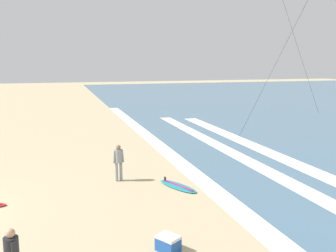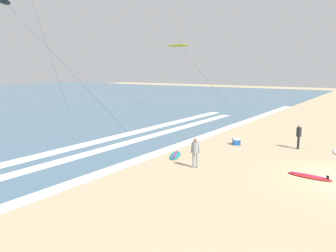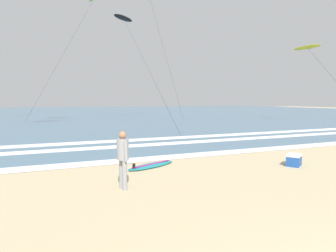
{
  "view_description": "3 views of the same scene",
  "coord_description": "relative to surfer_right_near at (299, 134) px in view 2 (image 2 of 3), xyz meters",
  "views": [
    {
      "loc": [
        13.52,
        4.38,
        5.15
      ],
      "look_at": [
        -3.35,
        9.35,
        2.09
      ],
      "focal_mm": 40.24,
      "sensor_mm": 36.0,
      "label": 1
    },
    {
      "loc": [
        -17.84,
        -1.67,
        5.2
      ],
      "look_at": [
        -1.98,
        8.59,
        2.04
      ],
      "focal_mm": 37.4,
      "sensor_mm": 36.0,
      "label": 2
    },
    {
      "loc": [
        -3.84,
        -0.65,
        2.43
      ],
      "look_at": [
        -0.05,
        8.7,
        1.49
      ],
      "focal_mm": 30.12,
      "sensor_mm": 36.0,
      "label": 3
    }
  ],
  "objects": [
    {
      "name": "wave_foam_mid_break",
      "position": [
        -6.03,
        10.45,
        -0.94
      ],
      "size": [
        36.91,
        0.95,
        0.01
      ],
      "primitive_type": "cube",
      "color": "white",
      "rests_on": "ocean_surface"
    },
    {
      "name": "surfboard_left_pile",
      "position": [
        -5.92,
        5.7,
        -0.91
      ],
      "size": [
        2.16,
        1.4,
        0.25
      ],
      "color": "teal",
      "rests_on": "ground"
    },
    {
      "name": "wave_foam_shoreline",
      "position": [
        -3.83,
        6.97,
        -0.94
      ],
      "size": [
        58.22,
        0.92,
        0.01
      ],
      "primitive_type": "cube",
      "color": "white",
      "rests_on": "ocean_surface"
    },
    {
      "name": "cooler_box",
      "position": [
        -0.99,
        3.83,
        -0.74
      ],
      "size": [
        0.76,
        0.71,
        0.44
      ],
      "color": "#1E4C9E",
      "rests_on": "ground"
    },
    {
      "name": "wave_foam_outer_break",
      "position": [
        -4.62,
        12.48,
        -0.94
      ],
      "size": [
        37.47,
        1.09,
        0.01
      ],
      "primitive_type": "cube",
      "color": "white",
      "rests_on": "ocean_surface"
    },
    {
      "name": "surfboard_near_water",
      "position": [
        -5.89,
        -1.87,
        -0.91
      ],
      "size": [
        0.89,
        2.16,
        0.25
      ],
      "color": "red",
      "rests_on": "ground"
    },
    {
      "name": "kite_black_far_left",
      "position": [
        -1.49,
        28.36,
        10.61
      ],
      "size": [
        2.97,
        16.59,
        11.9
      ],
      "color": "black",
      "rests_on": "ground"
    },
    {
      "name": "kite_yellow_distant_low",
      "position": [
        16.02,
        18.81,
        7.0
      ],
      "size": [
        2.2,
        10.35,
        8.22
      ],
      "color": "yellow",
      "rests_on": "ground"
    },
    {
      "name": "surfer_left_far",
      "position": [
        -7.47,
        3.51,
        0.0
      ],
      "size": [
        0.32,
        0.52,
        1.6
      ],
      "color": "gray",
      "rests_on": "ground"
    },
    {
      "name": "surfer_right_near",
      "position": [
        0.0,
        0.0,
        0.0
      ],
      "size": [
        0.51,
        0.32,
        1.6
      ],
      "color": "#232328",
      "rests_on": "ground"
    }
  ]
}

